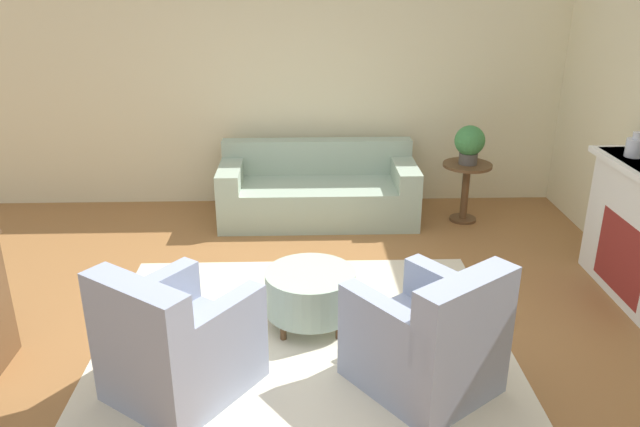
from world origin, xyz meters
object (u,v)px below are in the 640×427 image
Objects in this scene: armchair_right at (429,342)px; couch at (318,192)px; ottoman_table at (311,292)px; armchair_left at (176,346)px; vase_mantel_near at (635,147)px; potted_plant_on_side_table at (470,143)px; side_table at (466,182)px.

couch is at bearing 101.74° from armchair_right.
armchair_right is at bearing -46.73° from ottoman_table.
armchair_right is 1.11m from ottoman_table.
couch is 1.89× the size of armchair_left.
vase_mantel_near is at bearing -30.69° from couch.
couch is at bearing 86.89° from ottoman_table.
armchair_left is (-1.00, -3.06, 0.06)m from couch.
couch is at bearing 149.31° from vase_mantel_near.
vase_mantel_near reaches higher than couch.
armchair_left is 1.64m from armchair_right.
side_table is at bearing 0.00° from potted_plant_on_side_table.
vase_mantel_near is at bearing 14.52° from ottoman_table.
couch is at bearing 174.97° from side_table.
ottoman_table is (0.88, 0.80, -0.06)m from armchair_left.
vase_mantel_near reaches higher than potted_plant_on_side_table.
couch is at bearing 174.97° from potted_plant_on_side_table.
potted_plant_on_side_table is (0.97, 2.91, 0.53)m from armchair_right.
couch is 1.89× the size of armchair_right.
couch is 1.71m from potted_plant_on_side_table.
vase_mantel_near is at bearing 37.51° from armchair_right.
vase_mantel_near is at bearing -54.56° from side_table.
potted_plant_on_side_table reaches higher than ottoman_table.
ottoman_table is at bearing -129.29° from potted_plant_on_side_table.
side_table is at bearing 50.71° from ottoman_table.
potted_plant_on_side_table is at bearing 50.71° from ottoman_table.
armchair_left is 5.35× the size of vase_mantel_near.
armchair_right reaches higher than side_table.
vase_mantel_near reaches higher than armchair_left.
armchair_left and armchair_right have the same top height.
couch is 10.11× the size of vase_mantel_near.
armchair_left is at bearing -157.27° from vase_mantel_near.
armchair_left is at bearing -137.59° from ottoman_table.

